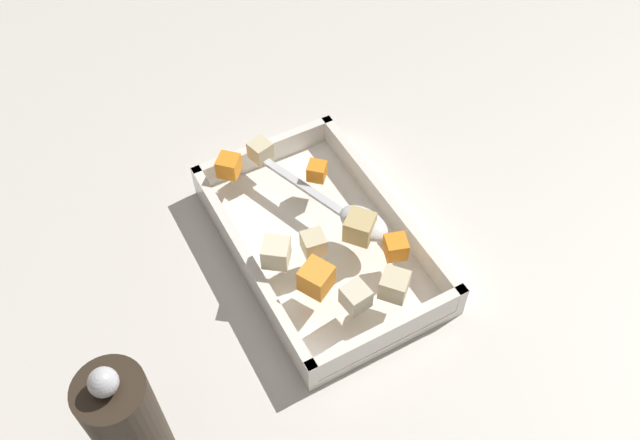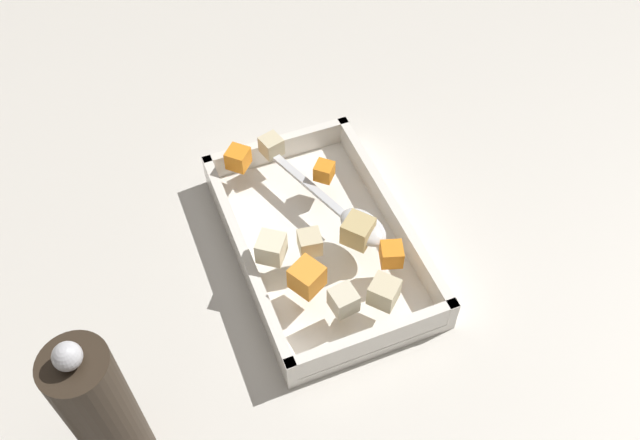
{
  "view_description": "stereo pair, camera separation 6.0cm",
  "coord_description": "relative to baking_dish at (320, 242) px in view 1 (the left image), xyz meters",
  "views": [
    {
      "loc": [
        -0.44,
        0.24,
        0.7
      ],
      "look_at": [
        0.0,
        0.0,
        0.06
      ],
      "focal_mm": 38.56,
      "sensor_mm": 36.0,
      "label": 1
    },
    {
      "loc": [
        -0.47,
        0.19,
        0.7
      ],
      "look_at": [
        0.0,
        0.0,
        0.06
      ],
      "focal_mm": 38.56,
      "sensor_mm": 36.0,
      "label": 2
    }
  ],
  "objects": [
    {
      "name": "parsnip_chunk_corner_ne",
      "position": [
        -0.11,
        0.02,
        0.05
      ],
      "size": [
        0.03,
        0.03,
        0.03
      ],
      "primitive_type": "cube",
      "rotation": [
        0.0,
        0.0,
        1.69
      ],
      "color": "beige",
      "rests_on": "baking_dish"
    },
    {
      "name": "carrot_chunk_rim_edge",
      "position": [
        -0.08,
        -0.06,
        0.05
      ],
      "size": [
        0.03,
        0.03,
        0.02
      ],
      "primitive_type": "cube",
      "rotation": [
        0.0,
        0.0,
        2.83
      ],
      "color": "orange",
      "rests_on": "baking_dish"
    },
    {
      "name": "ground_plane",
      "position": [
        -0.0,
        -0.0,
        -0.02
      ],
      "size": [
        4.0,
        4.0,
        0.0
      ],
      "primitive_type": "plane",
      "color": "beige"
    },
    {
      "name": "carrot_chunk_mid_right",
      "position": [
        0.13,
        0.06,
        0.05
      ],
      "size": [
        0.04,
        0.04,
        0.03
      ],
      "primitive_type": "cube",
      "rotation": [
        0.0,
        0.0,
        3.95
      ],
      "color": "orange",
      "rests_on": "baking_dish"
    },
    {
      "name": "potato_chunk_back_center",
      "position": [
        -0.02,
        0.07,
        0.05
      ],
      "size": [
        0.04,
        0.04,
        0.03
      ],
      "primitive_type": "cube",
      "rotation": [
        0.0,
        0.0,
        5.64
      ],
      "color": "beige",
      "rests_on": "baking_dish"
    },
    {
      "name": "potato_chunk_far_left",
      "position": [
        0.14,
        0.01,
        0.05
      ],
      "size": [
        0.03,
        0.03,
        0.03
      ],
      "primitive_type": "cube",
      "rotation": [
        0.0,
        0.0,
        0.27
      ],
      "color": "beige",
      "rests_on": "baking_dish"
    },
    {
      "name": "serving_spoon",
      "position": [
        -0.02,
        -0.04,
        0.04
      ],
      "size": [
        0.22,
        0.1,
        0.02
      ],
      "rotation": [
        0.0,
        0.0,
        0.35
      ],
      "color": "silver",
      "rests_on": "baking_dish"
    },
    {
      "name": "potato_chunk_mid_left",
      "position": [
        -0.04,
        -0.03,
        0.05
      ],
      "size": [
        0.04,
        0.04,
        0.03
      ],
      "primitive_type": "cube",
      "rotation": [
        0.0,
        0.0,
        3.84
      ],
      "color": "tan",
      "rests_on": "baking_dish"
    },
    {
      "name": "potato_chunk_corner_sw",
      "position": [
        -0.12,
        -0.03,
        0.05
      ],
      "size": [
        0.04,
        0.04,
        0.03
      ],
      "primitive_type": "cube",
      "rotation": [
        0.0,
        0.0,
        0.71
      ],
      "color": "beige",
      "rests_on": "baking_dish"
    },
    {
      "name": "potato_chunk_heap_side",
      "position": [
        -0.03,
        0.02,
        0.05
      ],
      "size": [
        0.03,
        0.03,
        0.03
      ],
      "primitive_type": "cube",
      "rotation": [
        0.0,
        0.0,
        4.56
      ],
      "color": "beige",
      "rests_on": "baking_dish"
    },
    {
      "name": "carrot_chunk_near_left",
      "position": [
        0.07,
        -0.03,
        0.05
      ],
      "size": [
        0.03,
        0.03,
        0.02
      ],
      "primitive_type": "cube",
      "rotation": [
        0.0,
        0.0,
        3.98
      ],
      "color": "orange",
      "rests_on": "baking_dish"
    },
    {
      "name": "carrot_chunk_far_right",
      "position": [
        -0.07,
        0.05,
        0.05
      ],
      "size": [
        0.04,
        0.04,
        0.03
      ],
      "primitive_type": "cube",
      "rotation": [
        0.0,
        0.0,
        5.21
      ],
      "color": "orange",
      "rests_on": "baking_dish"
    },
    {
      "name": "baking_dish",
      "position": [
        0.0,
        0.0,
        0.0
      ],
      "size": [
        0.32,
        0.2,
        0.05
      ],
      "color": "white",
      "rests_on": "ground_plane"
    },
    {
      "name": "pepper_mill",
      "position": [
        -0.17,
        0.28,
        0.09
      ],
      "size": [
        0.06,
        0.06,
        0.23
      ],
      "color": "#2D2319",
      "rests_on": "ground_plane"
    }
  ]
}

